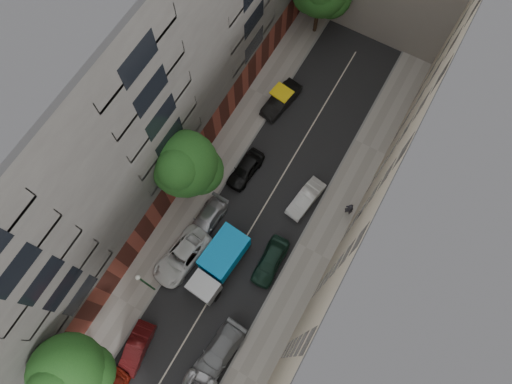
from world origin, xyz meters
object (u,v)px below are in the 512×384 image
Objects in this scene: car_right_1 at (219,353)px; lamp_post at (144,282)px; car_left_3 at (206,220)px; tree_mid at (185,167)px; tarp_truck at (219,263)px; car_left_4 at (246,169)px; car_right_3 at (306,198)px; tree_near at (68,374)px; pedestrian at (349,209)px; car_left_5 at (281,100)px; car_left_1 at (136,348)px; car_right_2 at (270,261)px; car_left_2 at (182,257)px.

lamp_post is at bearing 173.03° from car_right_1.
car_left_3 is 0.91× the size of car_right_1.
car_right_1 is 0.59× the size of tree_mid.
tarp_truck is 1.07× the size of lamp_post.
car_left_4 reaches higher than car_right_3.
tree_mid is at bearing 100.66° from lamp_post.
car_left_4 is 20.41m from tree_near.
tree_near is (-7.30, -19.89, 5.17)m from car_right_3.
pedestrian is (12.21, 4.92, -4.77)m from tree_mid.
car_left_5 is (-0.62, 7.60, 0.04)m from car_left_4.
car_left_3 is at bearing 84.71° from car_left_1.
car_left_1 is at bearing -84.97° from car_left_4.
car_left_3 is 0.81× the size of lamp_post.
car_right_1 is 1.25× the size of car_right_3.
tarp_truck reaches higher than car_right_3.
car_left_1 is at bearing -147.93° from car_right_1.
pedestrian reaches higher than car_left_3.
pedestrian is at bearing 21.75° from car_right_3.
tree_near is (-1.52, -19.70, 5.13)m from car_left_4.
tree_mid reaches higher than tree_near.
car_left_4 is at bearing 85.58° from tree_near.
pedestrian is (10.90, 20.70, -4.73)m from tree_near.
car_left_3 is at bearing 85.91° from tree_near.
tree_near is (-1.70, -2.90, 5.17)m from car_left_1.
car_left_1 reaches higher than car_left_3.
car_left_1 is 5.49m from lamp_post.
car_left_1 is 2.14× the size of pedestrian.
car_left_5 is 1.04× the size of car_right_2.
car_left_3 is 2.42× the size of pedestrian.
tree_mid reaches higher than car_left_3.
lamp_post is at bearing -91.17° from car_left_4.
car_left_5 is 20.28m from lamp_post.
car_right_3 is 21.81m from tree_near.
car_left_3 is 15.05m from tree_near.
car_left_1 is 17.89m from car_right_3.
car_left_4 is at bearing 87.29° from car_left_3.
car_right_3 is 14.77m from lamp_post.
car_left_1 is (-2.20, -8.51, -0.83)m from tarp_truck.
car_left_1 is 7.64m from car_left_2.
lamp_post is at bearing -125.74° from tarp_truck.
car_right_1 reaches higher than car_left_1.
car_left_4 reaches higher than car_left_3.
car_right_3 is (6.40, -7.41, -0.08)m from car_left_5.
car_left_2 reaches higher than car_right_3.
car_right_2 is at bearing 39.03° from tarp_truck.
car_right_3 is at bearing 69.84° from tree_near.
tree_near is at bearing -129.31° from car_left_1.
car_left_4 is at bearing 111.14° from tarp_truck.
tree_near is (-0.90, -10.50, 5.08)m from car_left_2.
car_left_3 is at bearing 95.91° from car_left_2.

